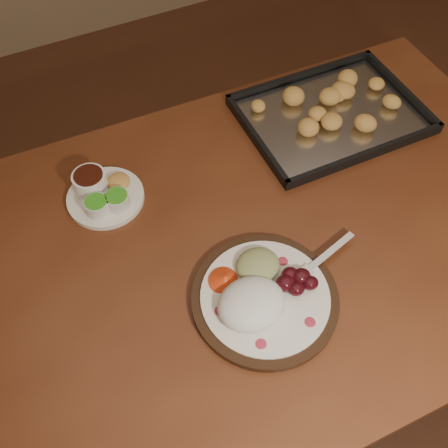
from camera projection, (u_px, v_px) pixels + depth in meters
ground at (307, 329)px, 1.74m from camera, size 4.00×4.00×0.00m
dining_table at (238, 265)px, 1.14m from camera, size 1.53×0.95×0.75m
dinner_plate at (261, 295)px, 0.96m from camera, size 0.38×0.29×0.07m
condiment_saucer at (102, 193)px, 1.10m from camera, size 0.17×0.17×0.06m
baking_tray at (331, 114)px, 1.26m from camera, size 0.45×0.33×0.05m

